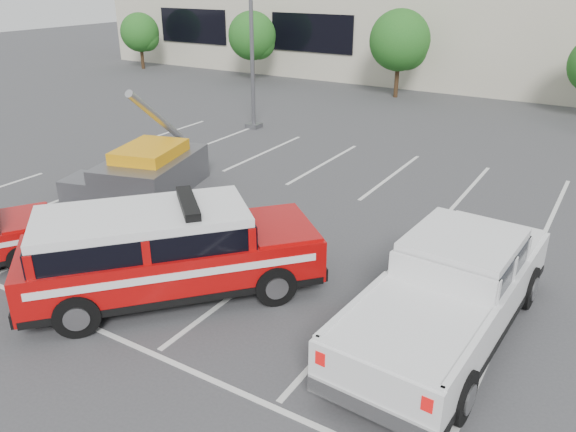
# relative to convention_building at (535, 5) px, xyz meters

# --- Properties ---
(ground) EXTENTS (120.00, 120.00, 0.00)m
(ground) POSITION_rel_convention_building_xyz_m (-0.18, -31.86, -4.72)
(ground) COLOR #3C3C3E
(ground) RESTS_ON ground
(stall_markings) EXTENTS (23.00, 15.00, 0.01)m
(stall_markings) POSITION_rel_convention_building_xyz_m (-0.18, -27.36, -4.71)
(stall_markings) COLOR silver
(stall_markings) RESTS_ON ground
(convention_building) EXTENTS (60.00, 16.99, 13.20)m
(convention_building) POSITION_rel_convention_building_xyz_m (0.00, 0.00, 0.00)
(convention_building) COLOR beige
(convention_building) RESTS_ON ground
(tree_far_left) EXTENTS (2.77, 2.77, 3.99)m
(tree_far_left) POSITION_rel_convention_building_xyz_m (-25.09, -9.82, -2.22)
(tree_far_left) COLOR #3F2B19
(tree_far_left) RESTS_ON ground
(tree_left) EXTENTS (3.07, 3.07, 4.42)m
(tree_left) POSITION_rel_convention_building_xyz_m (-15.09, -9.82, -1.95)
(tree_left) COLOR #3F2B19
(tree_left) RESTS_ON ground
(tree_mid_left) EXTENTS (3.37, 3.37, 4.85)m
(tree_mid_left) POSITION_rel_convention_building_xyz_m (-5.09, -9.82, -1.68)
(tree_mid_left) COLOR #3F2B19
(tree_mid_left) RESTS_ON ground
(light_pole_left) EXTENTS (0.90, 0.60, 10.24)m
(light_pole_left) POSITION_rel_convention_building_xyz_m (-8.18, -19.86, 0.47)
(light_pole_left) COLOR #59595E
(light_pole_left) RESTS_ON ground
(fire_chief_suv) EXTENTS (5.91, 6.21, 2.21)m
(fire_chief_suv) POSITION_rel_convention_building_xyz_m (-1.41, -32.89, -3.81)
(fire_chief_suv) COLOR #9D0707
(fire_chief_suv) RESTS_ON ground
(white_pickup) EXTENTS (2.61, 6.53, 1.97)m
(white_pickup) POSITION_rel_convention_building_xyz_m (4.28, -31.19, -3.94)
(white_pickup) COLOR silver
(white_pickup) RESTS_ON ground
(utility_rig) EXTENTS (3.60, 4.56, 3.46)m
(utility_rig) POSITION_rel_convention_building_xyz_m (-6.43, -28.45, -4.03)
(utility_rig) COLOR #59595E
(utility_rig) RESTS_ON ground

